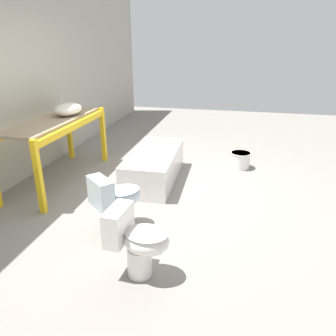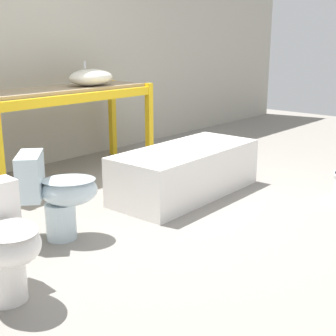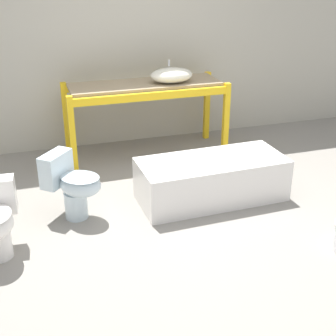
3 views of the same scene
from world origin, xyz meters
name	(u,v)px [view 3 (image 3 of 3)]	position (x,y,z in m)	size (l,w,h in m)	color
ground_plane	(177,216)	(0.00, 0.00, 0.00)	(12.00, 12.00, 0.00)	gray
warehouse_wall_rear	(121,22)	(0.00, 2.25, 1.60)	(10.80, 0.08, 3.20)	#B2AD9E
shelving_rack	(145,94)	(0.14, 1.66, 0.80)	(2.00, 0.72, 0.94)	yellow
sink_basin	(171,75)	(0.45, 1.58, 1.04)	(0.53, 0.36, 0.26)	silver
bathtub_main	(212,176)	(0.47, 0.25, 0.26)	(1.55, 0.71, 0.45)	white
toilet_near	(73,184)	(-0.96, 0.30, 0.36)	(0.64, 0.62, 0.65)	silver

